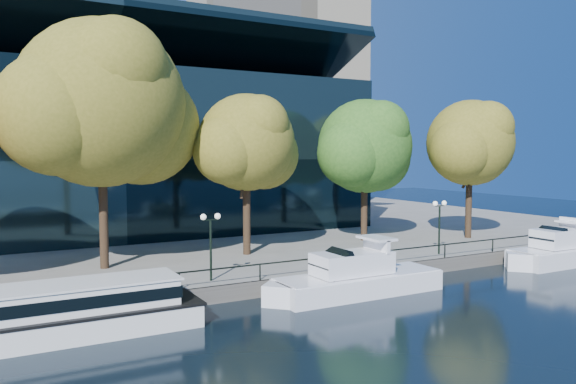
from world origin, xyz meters
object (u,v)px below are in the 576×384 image
tour_boat (34,314)px  lamp_1 (211,231)px  cruiser_near (353,278)px  tree_5 (472,145)px  lamp_2 (440,215)px  tree_3 (248,145)px  cruiser_far (560,250)px  tree_4 (367,148)px  tree_2 (105,107)px

tour_boat → lamp_1: lamp_1 is taller
cruiser_near → tree_5: 22.36m
tour_boat → lamp_2: lamp_2 is taller
lamp_1 → tree_3: bearing=50.4°
lamp_1 → lamp_2: size_ratio=1.00×
cruiser_far → lamp_2: 10.02m
tour_boat → tree_3: tree_3 is taller
tree_4 → lamp_2: 9.58m
tour_boat → tree_4: size_ratio=1.31×
cruiser_far → tree_3: 25.25m
tree_2 → tree_3: size_ratio=1.36×
tree_2 → tree_3: bearing=0.8°
tour_boat → cruiser_far: (37.05, -0.29, -0.16)m
tree_4 → tree_2: bearing=-176.5°
lamp_2 → cruiser_near: bearing=-160.4°
tree_3 → tree_4: 11.90m
tour_boat → cruiser_near: bearing=-0.8°
tree_3 → lamp_1: (-5.70, -6.88, -5.24)m
tour_boat → cruiser_near: cruiser_near is taller
lamp_2 → cruiser_far: bearing=-23.5°
cruiser_far → tree_5: size_ratio=0.88×
lamp_1 → cruiser_near: bearing=-26.2°
lamp_2 → tour_boat: bearing=-172.9°
tree_3 → lamp_2: 15.26m
tour_boat → tree_5: (36.57, 8.30, 8.04)m
tree_3 → lamp_1: bearing=-129.6°
cruiser_far → lamp_2: size_ratio=2.69×
cruiser_far → tree_5: tree_5 is taller
cruiser_near → tree_2: size_ratio=0.73×
lamp_1 → tree_4: bearing=24.8°
tree_3 → lamp_2: bearing=-28.7°
tree_4 → cruiser_far: bearing=-51.4°
cruiser_far → tree_2: (-31.70, 10.58, 10.46)m
cruiser_near → tree_4: (9.87, 11.89, 7.94)m
tree_2 → tree_4: size_ratio=1.33×
cruiser_far → tree_2: tree_2 is taller
tour_boat → tree_4: tree_4 is taller
tree_2 → tree_3: (10.32, 0.14, -2.36)m
tour_boat → tree_3: (15.67, 10.42, 7.93)m
tour_boat → tree_2: tree_2 is taller
cruiser_near → tree_3: bearing=100.4°
lamp_1 → tree_2: bearing=124.4°
tree_3 → tree_4: (11.83, 1.24, -0.21)m
cruiser_far → tree_3: tree_3 is taller
cruiser_far → tree_4: tree_4 is taller
tour_boat → cruiser_near: size_ratio=1.35×
lamp_1 → lamp_2: bearing=0.0°
cruiser_near → tree_2: bearing=139.4°
tree_3 → tree_4: bearing=6.0°
tree_2 → tree_5: bearing=-3.6°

